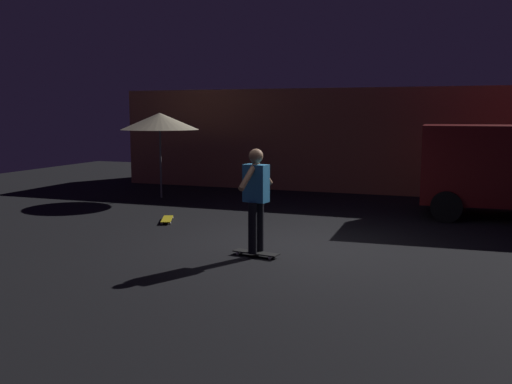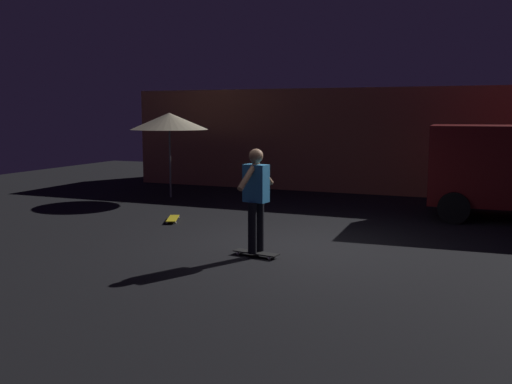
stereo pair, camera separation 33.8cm
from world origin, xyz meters
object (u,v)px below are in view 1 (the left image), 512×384
at_px(skateboard_spare, 167,219).
at_px(skater, 256,193).
at_px(patio_umbrella, 160,121).
at_px(skateboard_ridden, 256,253).

height_order(skateboard_spare, skater, skater).
height_order(patio_umbrella, skateboard_ridden, patio_umbrella).
relative_size(patio_umbrella, skateboard_ridden, 2.87).
bearing_deg(skateboard_ridden, skater, -116.57).
distance_m(skateboard_spare, skater, 3.68).
distance_m(patio_umbrella, skateboard_spare, 4.14).
xyz_separation_m(skateboard_spare, skater, (2.82, -2.14, 0.98)).
xyz_separation_m(skateboard_ridden, skateboard_spare, (-2.82, 2.14, 0.00)).
relative_size(skateboard_ridden, skater, 0.48).
relative_size(patio_umbrella, skater, 1.38).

